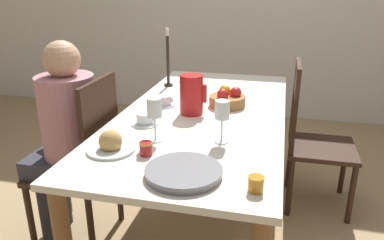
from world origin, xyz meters
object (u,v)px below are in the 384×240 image
(wine_glass_water, at_px, (155,110))
(person_seated, at_px, (65,129))
(bread_plate, at_px, (111,144))
(teacup_across, at_px, (164,101))
(chair_opposite, at_px, (310,135))
(wine_glass_juice, at_px, (222,112))
(teacup_near_person, at_px, (145,119))
(red_pitcher, at_px, (191,94))
(serving_tray, at_px, (184,172))
(jam_jar_amber, at_px, (256,183))
(candlestick_tall, at_px, (168,63))
(jam_jar_red, at_px, (146,148))
(chair_person_side, at_px, (85,160))
(fruit_bowl, at_px, (227,99))

(wine_glass_water, bearing_deg, person_seated, 161.94)
(wine_glass_water, height_order, bread_plate, wine_glass_water)
(person_seated, height_order, teacup_across, person_seated)
(chair_opposite, distance_m, wine_glass_juice, 1.02)
(wine_glass_juice, distance_m, teacup_near_person, 0.45)
(red_pitcher, bearing_deg, serving_tray, -78.72)
(person_seated, height_order, jam_jar_amber, person_seated)
(person_seated, distance_m, teacup_across, 0.57)
(serving_tray, relative_size, candlestick_tall, 0.75)
(red_pitcher, xyz_separation_m, wine_glass_water, (-0.07, -0.40, 0.04))
(chair_opposite, relative_size, wine_glass_juice, 4.93)
(jam_jar_amber, bearing_deg, jam_jar_red, 158.54)
(chair_opposite, xyz_separation_m, bread_plate, (-0.90, -1.02, 0.29))
(chair_person_side, height_order, wine_glass_juice, chair_person_side)
(chair_person_side, relative_size, jam_jar_amber, 16.95)
(teacup_across, xyz_separation_m, jam_jar_amber, (0.60, -0.84, 0.01))
(serving_tray, xyz_separation_m, jam_jar_red, (-0.20, 0.14, 0.02))
(wine_glass_juice, distance_m, fruit_bowl, 0.53)
(chair_opposite, bearing_deg, fruit_bowl, -60.11)
(jam_jar_amber, distance_m, fruit_bowl, 0.94)
(person_seated, xyz_separation_m, teacup_across, (0.47, 0.31, 0.09))
(chair_person_side, xyz_separation_m, serving_tray, (0.70, -0.48, 0.27))
(person_seated, height_order, fruit_bowl, person_seated)
(teacup_across, distance_m, fruit_bowl, 0.37)
(wine_glass_water, bearing_deg, chair_opposite, 49.22)
(jam_jar_amber, distance_m, jam_jar_red, 0.50)
(chair_person_side, height_order, jam_jar_red, chair_person_side)
(chair_person_side, xyz_separation_m, teacup_near_person, (0.37, -0.01, 0.28))
(chair_person_side, relative_size, bread_plate, 4.65)
(serving_tray, bearing_deg, wine_glass_water, 126.09)
(teacup_near_person, bearing_deg, wine_glass_juice, -17.89)
(teacup_across, height_order, jam_jar_amber, teacup_across)
(teacup_across, bearing_deg, wine_glass_water, -76.61)
(teacup_across, xyz_separation_m, jam_jar_red, (0.13, -0.66, 0.01))
(teacup_near_person, bearing_deg, candlestick_tall, 97.77)
(chair_opposite, height_order, fruit_bowl, chair_opposite)
(chair_person_side, bearing_deg, fruit_bowl, -62.65)
(chair_person_side, relative_size, candlestick_tall, 2.46)
(red_pitcher, bearing_deg, chair_opposite, 34.51)
(red_pitcher, xyz_separation_m, fruit_bowl, (0.17, 0.18, -0.07))
(chair_opposite, height_order, red_pitcher, same)
(chair_opposite, distance_m, candlestick_tall, 1.06)
(bread_plate, bearing_deg, chair_opposite, 48.36)
(bread_plate, bearing_deg, wine_glass_water, 43.64)
(chair_opposite, relative_size, serving_tray, 3.30)
(red_pitcher, height_order, jam_jar_amber, red_pitcher)
(wine_glass_juice, bearing_deg, jam_jar_red, -144.17)
(chair_opposite, height_order, serving_tray, chair_opposite)
(chair_opposite, xyz_separation_m, jam_jar_red, (-0.74, -1.02, 0.29))
(red_pitcher, height_order, wine_glass_water, red_pitcher)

